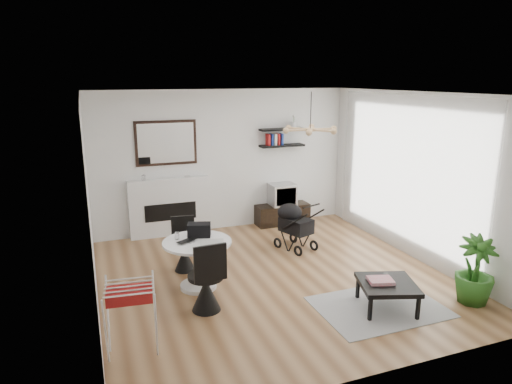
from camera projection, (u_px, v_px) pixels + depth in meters
name	position (u px, v px, depth m)	size (l,w,h in m)	color
floor	(274.00, 277.00, 6.85)	(5.00, 5.00, 0.00)	brown
ceiling	(276.00, 93.00, 6.19)	(5.00, 5.00, 0.00)	white
wall_back	(224.00, 161.00, 8.78)	(5.00, 5.00, 0.00)	white
wall_left	(89.00, 207.00, 5.66)	(5.00, 5.00, 0.00)	white
wall_right	(417.00, 177.00, 7.37)	(5.00, 5.00, 0.00)	white
sheer_curtain	(404.00, 175.00, 7.52)	(0.04, 3.60, 2.60)	white
fireplace	(169.00, 200.00, 8.50)	(1.50, 0.17, 2.16)	white
shelf_lower	(282.00, 146.00, 9.00)	(0.90, 0.25, 0.04)	black
shelf_upper	(282.00, 129.00, 8.92)	(0.90, 0.25, 0.04)	black
pendant_lamp	(310.00, 130.00, 6.83)	(0.90, 0.90, 0.10)	tan
tv_console	(282.00, 214.00, 9.28)	(1.09, 0.38, 0.41)	black
crt_tv	(282.00, 194.00, 9.17)	(0.50, 0.43, 0.43)	#B5B4B7
dining_table	(198.00, 257.00, 6.39)	(0.96, 0.96, 0.70)	white
laptop	(189.00, 242.00, 6.27)	(0.29, 0.19, 0.02)	black
black_bag	(199.00, 230.00, 6.49)	(0.32, 0.19, 0.19)	black
newspaper	(212.00, 242.00, 6.27)	(0.32, 0.27, 0.01)	beige
drinking_glass	(177.00, 236.00, 6.39)	(0.06, 0.06, 0.10)	white
chair_far	(184.00, 254.00, 7.04)	(0.40, 0.42, 0.83)	black
chair_near	(206.00, 289.00, 5.79)	(0.46, 0.47, 0.96)	black
drying_rack	(131.00, 318.00, 4.85)	(0.59, 0.56, 0.81)	white
stroller	(294.00, 228.00, 7.92)	(0.65, 0.80, 0.88)	black
rug	(379.00, 307.00, 5.94)	(1.61, 1.17, 0.01)	#999999
coffee_table	(387.00, 285.00, 5.83)	(0.88, 0.88, 0.36)	black
magazines	(381.00, 280.00, 5.83)	(0.31, 0.24, 0.04)	#CF334C
potted_plant	(475.00, 270.00, 5.98)	(0.51, 0.51, 0.91)	#275F1B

